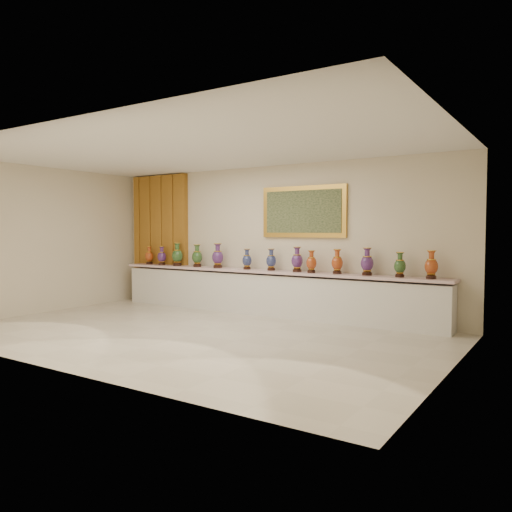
{
  "coord_description": "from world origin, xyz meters",
  "views": [
    {
      "loc": [
        5.26,
        -6.2,
        1.71
      ],
      "look_at": [
        0.14,
        1.7,
        1.21
      ],
      "focal_mm": 35.0,
      "sensor_mm": 36.0,
      "label": 1
    }
  ],
  "objects_px": {
    "counter": "(266,293)",
    "vase_1": "(162,257)",
    "vase_0": "(149,256)",
    "vase_2": "(177,255)"
  },
  "relations": [
    {
      "from": "counter",
      "to": "vase_2",
      "type": "xyz_separation_m",
      "value": [
        -2.3,
        -0.05,
        0.7
      ]
    },
    {
      "from": "vase_1",
      "to": "counter",
      "type": "bearing_deg",
      "value": 1.11
    },
    {
      "from": "vase_0",
      "to": "counter",
      "type": "bearing_deg",
      "value": 0.14
    },
    {
      "from": "vase_0",
      "to": "vase_2",
      "type": "xyz_separation_m",
      "value": [
        0.92,
        -0.05,
        0.04
      ]
    },
    {
      "from": "counter",
      "to": "vase_1",
      "type": "bearing_deg",
      "value": -178.89
    },
    {
      "from": "vase_0",
      "to": "vase_1",
      "type": "xyz_separation_m",
      "value": [
        0.45,
        -0.05,
        0.0
      ]
    },
    {
      "from": "vase_0",
      "to": "vase_2",
      "type": "bearing_deg",
      "value": -2.9
    },
    {
      "from": "vase_1",
      "to": "vase_2",
      "type": "distance_m",
      "value": 0.47
    },
    {
      "from": "counter",
      "to": "vase_1",
      "type": "distance_m",
      "value": 2.85
    },
    {
      "from": "vase_0",
      "to": "vase_2",
      "type": "relative_size",
      "value": 0.82
    }
  ]
}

